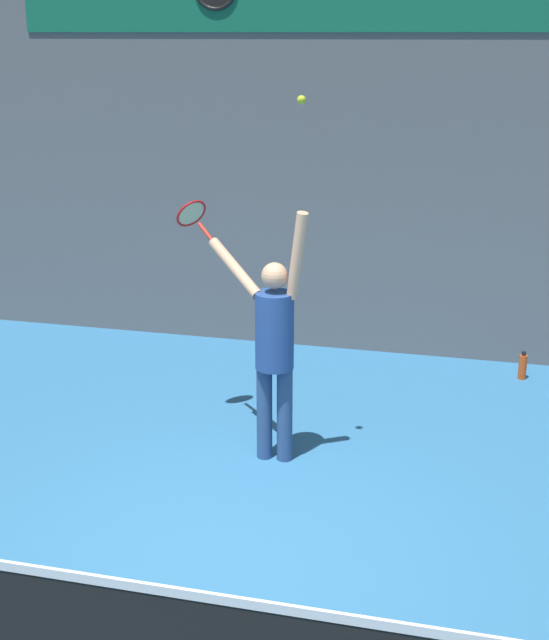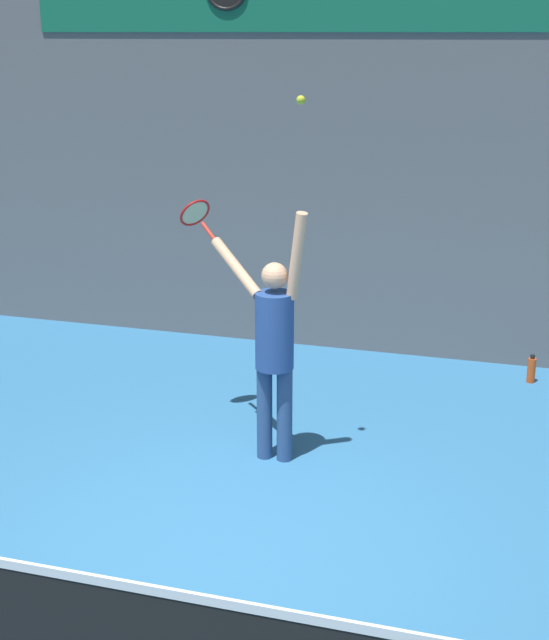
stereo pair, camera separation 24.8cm
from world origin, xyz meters
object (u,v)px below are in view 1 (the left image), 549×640
(tennis_player, at_px, (274,340))
(water_bottle, at_px, (523,366))
(tennis_racket, at_px, (193,215))
(tennis_ball, at_px, (301,100))

(tennis_player, relative_size, water_bottle, 7.11)
(tennis_racket, distance_m, water_bottle, 3.85)
(tennis_ball, bearing_deg, water_bottle, 53.19)
(tennis_player, height_order, water_bottle, tennis_player)
(tennis_player, xyz_separation_m, water_bottle, (2.05, 2.36, -0.91))
(tennis_racket, bearing_deg, tennis_ball, -30.33)
(tennis_racket, relative_size, tennis_ball, 6.46)
(tennis_player, xyz_separation_m, tennis_ball, (0.23, -0.07, 1.90))
(tennis_ball, bearing_deg, tennis_player, 162.65)
(tennis_player, distance_m, water_bottle, 3.25)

